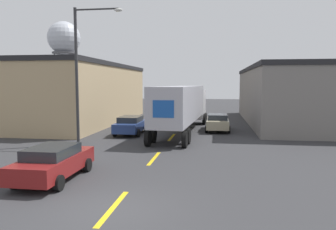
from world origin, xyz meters
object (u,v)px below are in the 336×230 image
object	(u,v)px
parked_car_right_far	(218,122)
street_lamp	(82,66)
water_tower	(64,39)
parked_car_left_far	(131,125)
semi_truck	(183,104)
parked_car_left_near	(54,162)

from	to	relation	value
parked_car_right_far	street_lamp	size ratio (longest dim) A/B	0.51
water_tower	parked_car_left_far	bearing A→B (deg)	-57.50
semi_truck	parked_car_right_far	world-z (taller)	semi_truck
semi_truck	water_tower	xyz separation A→B (m)	(-27.07, 34.33, 10.58)
semi_truck	parked_car_right_far	distance (m)	3.59
parked_car_left_near	water_tower	size ratio (longest dim) A/B	0.28
parked_car_left_near	parked_car_right_far	distance (m)	17.46
semi_truck	parked_car_left_near	size ratio (longest dim) A/B	3.34
water_tower	parked_car_left_near	bearing A→B (deg)	-64.90
parked_car_left_near	parked_car_right_far	xyz separation A→B (m)	(7.05, 15.97, 0.00)
parked_car_right_far	water_tower	world-z (taller)	water_tower
parked_car_left_near	water_tower	xyz separation A→B (m)	(-22.94, 48.97, 12.20)
parked_car_left_far	street_lamp	xyz separation A→B (m)	(-1.98, -5.00, 4.51)
parked_car_right_far	parked_car_left_far	size ratio (longest dim) A/B	1.00
parked_car_left_far	water_tower	distance (m)	44.42
parked_car_right_far	street_lamp	bearing A→B (deg)	-138.39
parked_car_right_far	street_lamp	xyz separation A→B (m)	(-9.03, -8.02, 4.51)
parked_car_right_far	parked_car_left_far	distance (m)	7.67
semi_truck	parked_car_left_far	size ratio (longest dim) A/B	3.34
parked_car_left_near	street_lamp	world-z (taller)	street_lamp
parked_car_right_far	parked_car_left_far	bearing A→B (deg)	-156.83
parked_car_left_near	water_tower	bearing A→B (deg)	115.10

